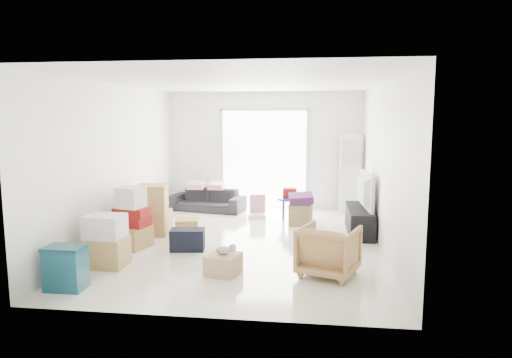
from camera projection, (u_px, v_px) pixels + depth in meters
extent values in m
cube|color=white|center=(246.00, 249.00, 7.85)|extent=(4.50, 6.00, 0.24)
cube|color=white|center=(245.00, 75.00, 7.45)|extent=(4.50, 6.00, 0.24)
cube|color=white|center=(265.00, 150.00, 10.72)|extent=(4.50, 0.24, 2.70)
cube|color=white|center=(199.00, 196.00, 4.59)|extent=(4.50, 0.24, 2.70)
cube|color=white|center=(111.00, 162.00, 7.95)|extent=(0.24, 6.00, 2.70)
cube|color=white|center=(390.00, 166.00, 7.36)|extent=(0.24, 6.00, 2.70)
cube|color=white|center=(264.00, 159.00, 10.61)|extent=(2.00, 0.01, 2.30)
cube|color=silver|center=(222.00, 159.00, 10.72)|extent=(0.06, 0.04, 2.30)
cube|color=silver|center=(307.00, 160.00, 10.48)|extent=(0.06, 0.04, 2.30)
cube|color=silver|center=(264.00, 109.00, 10.44)|extent=(2.10, 0.04, 0.06)
cube|color=silver|center=(350.00, 174.00, 10.08)|extent=(0.45, 0.30, 1.75)
cube|color=black|center=(359.00, 220.00, 8.40)|extent=(0.43, 1.43, 0.48)
imported|color=black|center=(360.00, 204.00, 8.36)|extent=(0.73, 1.18, 0.15)
imported|color=#28282D|center=(207.00, 196.00, 10.40)|extent=(1.75, 0.82, 0.66)
cube|color=#F8B5BF|center=(196.00, 179.00, 10.40)|extent=(0.38, 0.31, 0.12)
cube|color=#F8B5BF|center=(216.00, 179.00, 10.34)|extent=(0.38, 0.31, 0.12)
imported|color=#AF784D|center=(329.00, 248.00, 6.16)|extent=(0.92, 0.89, 0.75)
cube|color=#144655|center=(66.00, 279.00, 5.68)|extent=(0.46, 0.32, 0.26)
cube|color=#144655|center=(65.00, 259.00, 5.64)|extent=(0.46, 0.32, 0.26)
cube|color=#0C333D|center=(64.00, 248.00, 5.62)|extent=(0.48, 0.34, 0.04)
cube|color=tan|center=(106.00, 252.00, 6.55)|extent=(0.57, 0.47, 0.42)
cube|color=white|center=(105.00, 226.00, 6.50)|extent=(0.53, 0.44, 0.33)
cube|color=tan|center=(132.00, 237.00, 7.50)|extent=(0.62, 0.62, 0.36)
cube|color=maroon|center=(132.00, 221.00, 7.46)|extent=(0.61, 0.48, 0.16)
cube|color=maroon|center=(132.00, 212.00, 7.44)|extent=(0.57, 0.41, 0.14)
cube|color=white|center=(131.00, 197.00, 7.41)|extent=(0.45, 0.44, 0.34)
cube|color=tan|center=(153.00, 222.00, 8.35)|extent=(0.61, 0.50, 0.44)
cube|color=tan|center=(152.00, 198.00, 8.29)|extent=(0.61, 0.61, 0.47)
cube|color=tan|center=(187.00, 228.00, 8.14)|extent=(0.47, 0.47, 0.33)
cube|color=black|center=(188.00, 240.00, 7.34)|extent=(0.58, 0.40, 0.34)
cube|color=olive|center=(301.00, 214.00, 9.05)|extent=(0.48, 0.48, 0.43)
cube|color=#542256|center=(301.00, 200.00, 9.01)|extent=(0.51, 0.51, 0.14)
cylinder|color=#1633BE|center=(290.00, 199.00, 9.53)|extent=(0.53, 0.53, 0.04)
cylinder|color=#1633BE|center=(296.00, 208.00, 9.67)|extent=(0.04, 0.04, 0.41)
cylinder|color=#1633BE|center=(284.00, 208.00, 9.70)|extent=(0.04, 0.04, 0.41)
cylinder|color=#1633BE|center=(283.00, 210.00, 9.44)|extent=(0.04, 0.04, 0.41)
cylinder|color=#1633BE|center=(296.00, 211.00, 9.41)|extent=(0.04, 0.04, 0.41)
cube|color=maroon|center=(290.00, 193.00, 9.51)|extent=(0.28, 0.22, 0.20)
cube|color=silver|center=(257.00, 216.00, 9.69)|extent=(0.41, 0.38, 0.09)
cube|color=pink|center=(258.00, 203.00, 9.79)|extent=(0.34, 0.11, 0.39)
cube|color=tan|center=(223.00, 264.00, 6.22)|extent=(0.50, 0.50, 0.28)
ellipsoid|color=#B2ADA8|center=(223.00, 250.00, 6.20)|extent=(0.21, 0.15, 0.11)
cube|color=red|center=(223.00, 250.00, 6.20)|extent=(0.16, 0.13, 0.03)
sphere|color=#B2ADA8|center=(232.00, 248.00, 6.21)|extent=(0.11, 0.11, 0.11)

